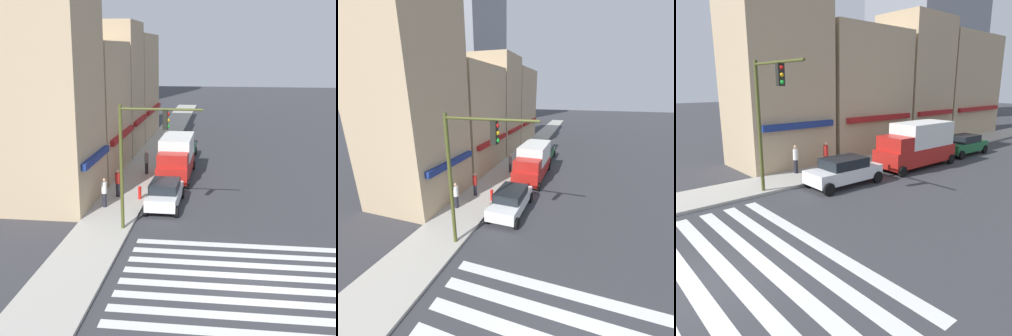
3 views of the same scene
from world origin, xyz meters
The scene contains 12 objects.
ground_plane centered at (0.00, 0.00, 0.00)m, with size 200.00×200.00×0.00m, color #38383D.
sidewalk_left centered at (0.00, 7.50, 0.07)m, with size 120.00×3.00×0.15m.
crosswalk_stripes centered at (0.00, 0.00, 0.00)m, with size 7.82×10.80×0.01m.
storefront_row centered at (20.59, 11.50, 5.86)m, with size 30.90×5.30×14.58m.
traffic_signal centered at (4.89, 5.50, 4.49)m, with size 0.32×4.21×6.66m.
sedan_white centered at (9.00, 4.70, 0.84)m, with size 4.42×2.02×1.59m.
box_truck_red centered at (15.58, 4.70, 1.59)m, with size 6.22×2.42×3.04m.
sedan_green centered at (21.80, 4.70, 0.84)m, with size 4.44×2.02×1.59m.
pedestrian_grey_coat centered at (15.87, 6.98, 1.07)m, with size 0.32×0.32×1.77m.
pedestrian_red_jacket centered at (10.18, 7.88, 1.07)m, with size 0.32×0.32×1.77m.
pedestrian_white_shirt centered at (8.07, 8.21, 1.07)m, with size 0.32×0.32×1.77m.
fire_hydrant centered at (9.83, 6.40, 0.61)m, with size 0.24×0.24×0.84m.
Camera 1 is at (-17.77, 1.20, 9.39)m, focal length 50.00 mm.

